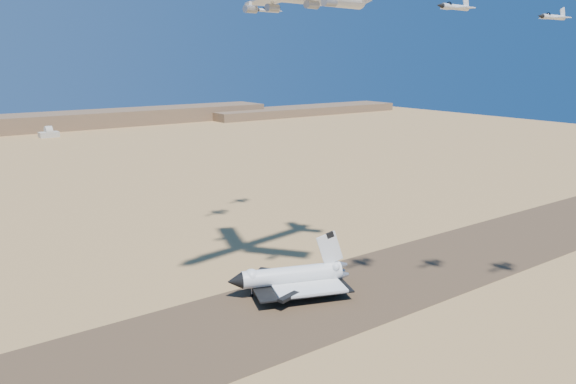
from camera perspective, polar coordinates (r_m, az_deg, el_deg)
ground at (r=186.62m, az=-0.27°, el=-12.09°), size 1200.00×1200.00×0.00m
runway at (r=186.61m, az=-0.27°, el=-12.08°), size 600.00×50.00×0.06m
ridgeline at (r=687.74m, az=-22.12°, el=6.47°), size 960.00×90.00×18.00m
shuttle at (r=198.47m, az=0.29°, el=-8.66°), size 43.91×35.79×21.36m
crew_a at (r=199.35m, az=3.63°, el=-10.08°), size 0.58×0.73×1.75m
crew_b at (r=199.46m, az=4.09°, el=-10.09°), size 0.89×0.92×1.67m
crew_c at (r=198.47m, az=4.90°, el=-10.22°), size 1.14×0.91×1.74m
chase_jet_a at (r=171.56m, az=16.56°, el=17.59°), size 16.28×8.96×4.06m
chase_jet_b at (r=181.60m, az=25.29°, el=15.79°), size 14.62×7.77×3.64m
chase_jet_e at (r=262.38m, az=-2.03°, el=17.95°), size 15.25×8.54×3.82m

